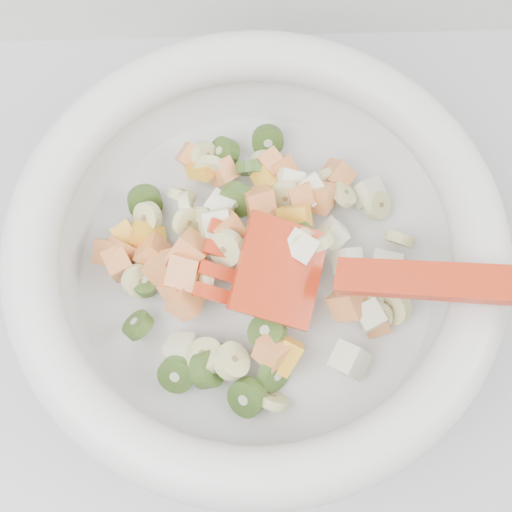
{
  "coord_description": "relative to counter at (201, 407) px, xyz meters",
  "views": [
    {
      "loc": [
        0.08,
        1.32,
        1.39
      ],
      "look_at": [
        0.08,
        1.49,
        0.95
      ],
      "focal_mm": 45.0,
      "sensor_mm": 36.0,
      "label": 1
    }
  ],
  "objects": [
    {
      "name": "counter",
      "position": [
        0.0,
        0.0,
        0.0
      ],
      "size": [
        2.0,
        0.6,
        0.9
      ],
      "primitive_type": "cube",
      "color": "#9A9AA0",
      "rests_on": "ground"
    },
    {
      "name": "mixing_bowl",
      "position": [
        0.08,
        0.04,
        0.5
      ],
      "size": [
        0.45,
        0.35,
        0.16
      ],
      "color": "silver",
      "rests_on": "counter"
    }
  ]
}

